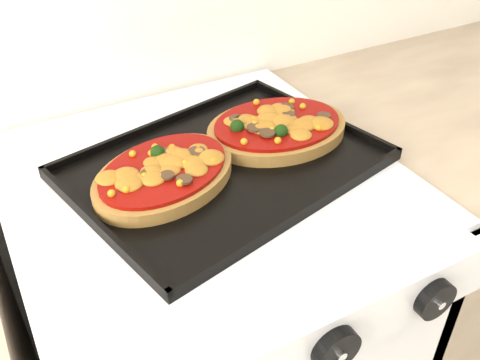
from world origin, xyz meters
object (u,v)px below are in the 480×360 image
pizza_left (164,172)px  pizza_right (277,126)px  stove (213,353)px  baking_tray (225,163)px

pizza_left → pizza_right: 0.22m
stove → pizza_right: 0.51m
stove → baking_tray: size_ratio=1.97×
pizza_right → baking_tray: bearing=-163.9°
baking_tray → pizza_left: pizza_left is taller
stove → pizza_left: 0.49m
pizza_right → pizza_left: bearing=-171.5°
pizza_left → pizza_right: bearing=8.5°
stove → baking_tray: bearing=-1.0°
pizza_left → pizza_right: (0.22, 0.03, 0.00)m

